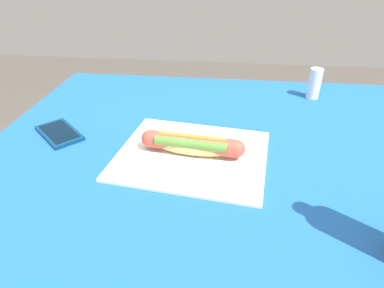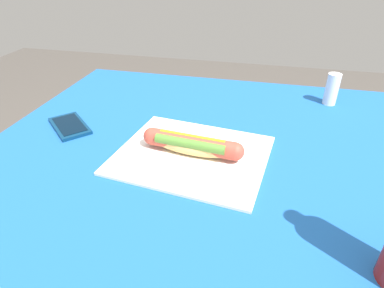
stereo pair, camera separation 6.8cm
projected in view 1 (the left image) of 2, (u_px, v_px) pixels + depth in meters
name	position (u px, v px, depth m)	size (l,w,h in m)	color
dining_table	(225.00, 198.00, 0.78)	(1.10, 0.93, 0.73)	brown
paper_wrapper	(192.00, 155.00, 0.70)	(0.31, 0.26, 0.01)	silver
hot_dog	(192.00, 144.00, 0.68)	(0.22, 0.06, 0.04)	#DBB26B
cell_phone	(59.00, 133.00, 0.78)	(0.14, 0.14, 0.01)	#0A2D4C
salt_shaker	(315.00, 83.00, 0.95)	(0.04, 0.04, 0.09)	silver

